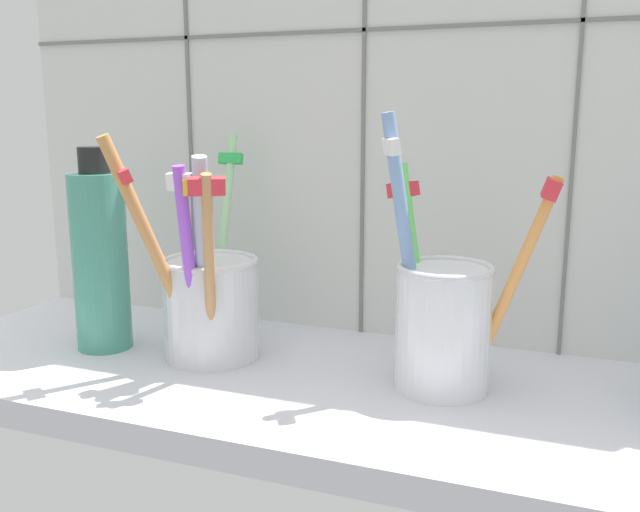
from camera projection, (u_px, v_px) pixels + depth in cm
name	position (u px, v px, depth cm)	size (l,w,h in cm)	color
counter_slab	(315.00, 389.00, 49.02)	(64.00, 22.00, 2.00)	silver
tile_wall_back	(368.00, 85.00, 55.67)	(64.00, 2.20, 45.00)	silver
toothbrush_cup_left	(209.00, 299.00, 51.65)	(8.67, 14.66, 16.97)	silver
toothbrush_cup_right	(442.00, 318.00, 45.83)	(11.56, 6.50, 18.38)	white
soap_bottle	(100.00, 258.00, 53.51)	(4.24, 4.24, 15.78)	teal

